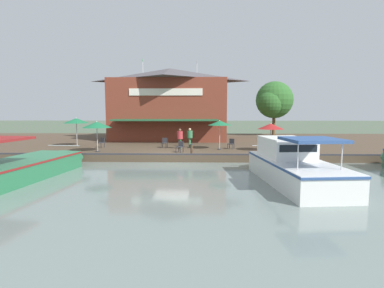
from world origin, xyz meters
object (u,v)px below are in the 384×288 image
object	(u,v)px
patio_umbrella_mid_patio_right	(76,121)
cafe_chair_beside_entrance	(261,141)
waterfront_restaurant	(170,103)
cafe_chair_mid_patio	(102,142)
patio_umbrella_mid_patio_left	(97,125)
tree_behind_restaurant	(273,101)
mooring_post	(192,149)
tree_downstream_bank	(137,100)
motorboat_nearest_quay	(30,165)
cafe_chair_back_row_seat	(292,145)
cafe_chair_under_first_umbrella	(164,142)
patio_umbrella_back_row	(271,126)
person_near_entrance	(180,136)
person_mid_patio	(190,135)
cafe_chair_far_corner_seat	(180,146)
cafe_chair_facing_river	(231,143)
motorboat_far_downstream	(288,164)
patio_umbrella_by_entrance	(220,123)

from	to	relation	value
patio_umbrella_mid_patio_right	cafe_chair_beside_entrance	xyz separation A→B (m)	(-0.57, 16.75, -1.83)
waterfront_restaurant	cafe_chair_mid_patio	bearing A→B (deg)	-30.47
patio_umbrella_mid_patio_left	tree_behind_restaurant	bearing A→B (deg)	133.87
mooring_post	tree_downstream_bank	bearing A→B (deg)	-157.29
patio_umbrella_mid_patio_right	motorboat_nearest_quay	xyz separation A→B (m)	(10.29, 1.57, -2.22)
cafe_chair_back_row_seat	cafe_chair_under_first_umbrella	world-z (taller)	same
patio_umbrella_back_row	cafe_chair_mid_patio	size ratio (longest dim) A/B	2.61
patio_umbrella_mid_patio_right	cafe_chair_mid_patio	xyz separation A→B (m)	(1.00, 2.58, -1.83)
patio_umbrella_mid_patio_right	cafe_chair_back_row_seat	xyz separation A→B (m)	(2.58, 18.59, -1.83)
patio_umbrella_back_row	person_near_entrance	distance (m)	7.44
person_near_entrance	cafe_chair_under_first_umbrella	bearing A→B (deg)	-113.33
person_mid_patio	person_near_entrance	bearing A→B (deg)	-38.13
cafe_chair_back_row_seat	cafe_chair_far_corner_seat	distance (m)	9.07
motorboat_nearest_quay	patio_umbrella_mid_patio_left	bearing A→B (deg)	166.19
cafe_chair_far_corner_seat	cafe_chair_facing_river	bearing A→B (deg)	119.81
cafe_chair_back_row_seat	person_mid_patio	size ratio (longest dim) A/B	0.51
tree_behind_restaurant	person_near_entrance	bearing A→B (deg)	-37.40
motorboat_far_downstream	motorboat_nearest_quay	bearing A→B (deg)	-92.15
cafe_chair_back_row_seat	cafe_chair_far_corner_seat	xyz separation A→B (m)	(1.44, -8.95, 0.00)
cafe_chair_under_first_umbrella	cafe_chair_far_corner_seat	xyz separation A→B (m)	(2.99, 1.56, 0.00)
motorboat_nearest_quay	tree_behind_restaurant	size ratio (longest dim) A/B	1.34
patio_umbrella_by_entrance	patio_umbrella_mid_patio_right	world-z (taller)	patio_umbrella_mid_patio_right
cafe_chair_beside_entrance	patio_umbrella_by_entrance	bearing A→B (deg)	-56.35
tree_downstream_bank	patio_umbrella_by_entrance	bearing A→B (deg)	32.72
motorboat_far_downstream	person_near_entrance	bearing A→B (deg)	-145.21
patio_umbrella_back_row	tree_behind_restaurant	xyz separation A→B (m)	(-16.15, 4.05, 2.59)
motorboat_nearest_quay	tree_downstream_bank	world-z (taller)	tree_downstream_bank
cafe_chair_beside_entrance	person_mid_patio	size ratio (longest dim) A/B	0.51
patio_umbrella_by_entrance	cafe_chair_beside_entrance	xyz separation A→B (m)	(-2.64, 3.97, -1.70)
cafe_chair_back_row_seat	cafe_chair_mid_patio	size ratio (longest dim) A/B	1.00
cafe_chair_far_corner_seat	waterfront_restaurant	bearing A→B (deg)	-170.73
patio_umbrella_by_entrance	waterfront_restaurant	bearing A→B (deg)	-152.70
motorboat_nearest_quay	motorboat_far_downstream	bearing A→B (deg)	87.85
waterfront_restaurant	tree_downstream_bank	world-z (taller)	waterfront_restaurant
cafe_chair_beside_entrance	cafe_chair_mid_patio	bearing A→B (deg)	-83.66
person_mid_patio	tree_behind_restaurant	xyz separation A→B (m)	(-13.78, 10.52, 3.50)
patio_umbrella_mid_patio_right	motorboat_far_downstream	bearing A→B (deg)	55.67
patio_umbrella_back_row	mooring_post	bearing A→B (deg)	-70.66
cafe_chair_mid_patio	patio_umbrella_by_entrance	bearing A→B (deg)	84.04
patio_umbrella_by_entrance	person_mid_patio	size ratio (longest dim) A/B	1.44
cafe_chair_facing_river	cafe_chair_far_corner_seat	bearing A→B (deg)	-60.19
cafe_chair_back_row_seat	cafe_chair_facing_river	world-z (taller)	same
patio_umbrella_back_row	cafe_chair_under_first_umbrella	bearing A→B (deg)	-102.67
patio_umbrella_mid_patio_left	person_near_entrance	xyz separation A→B (m)	(-2.13, 6.30, -1.04)
waterfront_restaurant	patio_umbrella_back_row	xyz separation A→B (m)	(10.72, 9.01, -2.10)
cafe_chair_beside_entrance	motorboat_far_downstream	bearing A→B (deg)	-4.48
cafe_chair_back_row_seat	person_near_entrance	world-z (taller)	person_near_entrance
cafe_chair_facing_river	cafe_chair_mid_patio	bearing A→B (deg)	-93.31
cafe_chair_back_row_seat	person_mid_patio	bearing A→B (deg)	-103.33
cafe_chair_back_row_seat	motorboat_nearest_quay	distance (m)	18.69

